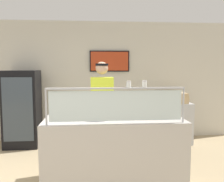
% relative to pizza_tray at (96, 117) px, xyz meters
% --- Properties ---
extents(ground_plane, '(12.00, 12.00, 0.00)m').
position_rel_pizza_tray_xyz_m(ground_plane, '(0.26, 0.61, -0.97)').
color(ground_plane, tan).
rests_on(ground_plane, ground).
extents(shop_rear_unit, '(6.35, 0.13, 2.70)m').
position_rel_pizza_tray_xyz_m(shop_rear_unit, '(0.26, 2.24, 0.39)').
color(shop_rear_unit, beige).
rests_on(shop_rear_unit, ground).
extents(serving_counter, '(1.95, 0.74, 0.95)m').
position_rel_pizza_tray_xyz_m(serving_counter, '(0.26, -0.02, -0.49)').
color(serving_counter, '#BCB7B2').
rests_on(serving_counter, ground).
extents(sneeze_guard, '(1.77, 0.06, 0.47)m').
position_rel_pizza_tray_xyz_m(sneeze_guard, '(0.26, -0.33, 0.28)').
color(sneeze_guard, '#B2B5BC').
rests_on(sneeze_guard, serving_counter).
extents(pizza_tray, '(0.43, 0.43, 0.04)m').
position_rel_pizza_tray_xyz_m(pizza_tray, '(0.00, 0.00, 0.00)').
color(pizza_tray, '#9EA0A8').
rests_on(pizza_tray, serving_counter).
extents(pizza_server, '(0.14, 0.29, 0.01)m').
position_rel_pizza_tray_xyz_m(pizza_server, '(0.03, -0.02, 0.02)').
color(pizza_server, '#ADAFB7').
rests_on(pizza_server, pizza_tray).
extents(parmesan_shaker, '(0.06, 0.06, 0.08)m').
position_rel_pizza_tray_xyz_m(parmesan_shaker, '(0.41, -0.33, 0.49)').
color(parmesan_shaker, white).
rests_on(parmesan_shaker, sneeze_guard).
extents(pepper_flake_shaker, '(0.06, 0.06, 0.09)m').
position_rel_pizza_tray_xyz_m(pepper_flake_shaker, '(0.62, -0.33, 0.49)').
color(pepper_flake_shaker, white).
rests_on(pepper_flake_shaker, sneeze_guard).
extents(worker_figure, '(0.41, 0.50, 1.76)m').
position_rel_pizza_tray_xyz_m(worker_figure, '(0.12, 0.68, 0.04)').
color(worker_figure, '#23232D').
rests_on(worker_figure, ground).
extents(drink_fridge, '(0.69, 0.63, 1.60)m').
position_rel_pizza_tray_xyz_m(drink_fridge, '(-1.51, 1.79, -0.17)').
color(drink_fridge, black).
rests_on(drink_fridge, ground).
extents(prep_shelf, '(0.70, 0.55, 0.89)m').
position_rel_pizza_tray_xyz_m(prep_shelf, '(1.75, 1.75, -0.52)').
color(prep_shelf, '#B7BABF').
rests_on(prep_shelf, ground).
extents(pizza_box_stack, '(0.50, 0.49, 0.22)m').
position_rel_pizza_tray_xyz_m(pizza_box_stack, '(1.76, 1.75, 0.04)').
color(pizza_box_stack, tan).
rests_on(pizza_box_stack, prep_shelf).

